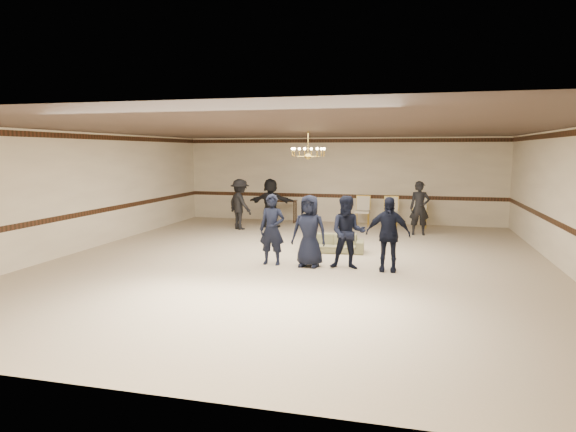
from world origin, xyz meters
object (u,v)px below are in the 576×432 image
adult_right (420,208)px  banquet_chair_left (362,211)px  boy_d (388,234)px  boy_b (309,231)px  chandelier (308,144)px  adult_mid (271,203)px  console_table (283,211)px  boy_a (272,230)px  banquet_chair_right (420,213)px  settee (333,243)px  boy_c (348,233)px  banquet_chair_mid (391,212)px  adult_left (240,204)px

adult_right → banquet_chair_left: (-1.96, 1.47, -0.34)m
boy_d → boy_b: bearing=-179.7°
chandelier → adult_mid: (-2.20, 4.11, -2.00)m
banquet_chair_left → console_table: bearing=178.7°
boy_a → adult_right: 6.25m
banquet_chair_right → console_table: bearing=-179.2°
adult_mid → adult_right: (5.10, -0.40, 0.00)m
settee → banquet_chair_right: banquet_chair_right is taller
boy_c → settee: 2.00m
banquet_chair_left → banquet_chair_mid: size_ratio=1.00×
boy_c → settee: (-0.62, 1.81, -0.60)m
boy_b → settee: bearing=86.3°
adult_left → adult_mid: bearing=-105.6°
boy_b → adult_left: bearing=130.2°
adult_right → settee: bearing=-129.4°
chandelier → banquet_chair_right: chandelier is taller
boy_c → adult_right: (1.65, 5.22, 0.03)m
boy_d → banquet_chair_right: size_ratio=1.58×
settee → banquet_chair_left: size_ratio=1.53×
boy_c → banquet_chair_mid: 6.73m
chandelier → boy_c: bearing=-50.3°
banquet_chair_mid → banquet_chair_right: (1.00, 0.00, 0.00)m
boy_d → banquet_chair_left: size_ratio=1.58×
console_table → adult_right: bearing=-23.6°
console_table → boy_c: bearing=-69.3°
adult_mid → boy_a: bearing=104.3°
boy_c → adult_right: size_ratio=0.97×
adult_right → adult_left: bearing=177.1°
banquet_chair_left → banquet_chair_mid: bearing=2.5°
settee → adult_right: 4.14m
boy_c → adult_left: adult_left is taller
adult_mid → banquet_chair_right: (5.14, 1.07, -0.34)m
console_table → boy_a: bearing=-82.6°
boy_a → boy_b: size_ratio=1.00×
boy_d → adult_right: adult_right is taller
boy_a → boy_b: (0.90, 0.00, 0.00)m
boy_d → banquet_chair_left: (-1.22, 6.68, -0.31)m
chandelier → boy_c: 2.82m
banquet_chair_mid → banquet_chair_right: 1.00m
settee → adult_mid: 4.79m
boy_c → adult_mid: bearing=117.6°
adult_mid → banquet_chair_right: adult_mid is taller
boy_a → console_table: size_ratio=1.66×
settee → adult_left: adult_left is taller
adult_right → banquet_chair_right: (0.04, 1.47, -0.34)m
boy_b → adult_right: adult_right is taller
chandelier → console_table: size_ratio=0.93×
boy_a → adult_mid: (-1.65, 5.62, 0.03)m
boy_d → console_table: (-4.22, 6.88, -0.42)m
console_table → adult_mid: bearing=-101.2°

